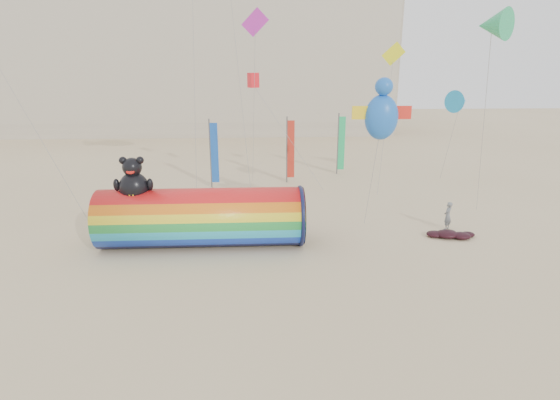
{
  "coord_description": "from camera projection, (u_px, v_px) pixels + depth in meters",
  "views": [
    {
      "loc": [
        -0.65,
        -19.37,
        8.68
      ],
      "look_at": [
        0.5,
        1.5,
        2.4
      ],
      "focal_mm": 28.0,
      "sensor_mm": 36.0,
      "label": 1
    }
  ],
  "objects": [
    {
      "name": "ground",
      "position": [
        271.0,
        257.0,
        21.05
      ],
      "size": [
        160.0,
        160.0,
        0.0
      ],
      "primitive_type": "plane",
      "color": "#CCB58C",
      "rests_on": "ground"
    },
    {
      "name": "windsock_assembly",
      "position": [
        202.0,
        216.0,
        22.03
      ],
      "size": [
        10.24,
        3.12,
        4.72
      ],
      "color": "red",
      "rests_on": "ground"
    },
    {
      "name": "kite_handler",
      "position": [
        448.0,
        216.0,
        24.41
      ],
      "size": [
        0.69,
        0.69,
        1.61
      ],
      "primitive_type": "imported",
      "rotation": [
        0.0,
        0.0,
        3.91
      ],
      "color": "slate",
      "rests_on": "ground"
    },
    {
      "name": "fabric_bundle",
      "position": [
        450.0,
        234.0,
        23.43
      ],
      "size": [
        2.62,
        1.35,
        0.41
      ],
      "color": "black",
      "rests_on": "ground"
    },
    {
      "name": "festival_banners",
      "position": [
        284.0,
        149.0,
        34.61
      ],
      "size": [
        11.0,
        3.99,
        5.2
      ],
      "color": "#59595E",
      "rests_on": "ground"
    },
    {
      "name": "hotel_building",
      "position": [
        174.0,
        57.0,
        61.4
      ],
      "size": [
        60.4,
        15.4,
        20.6
      ],
      "color": "#B7AD99",
      "rests_on": "ground"
    }
  ]
}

